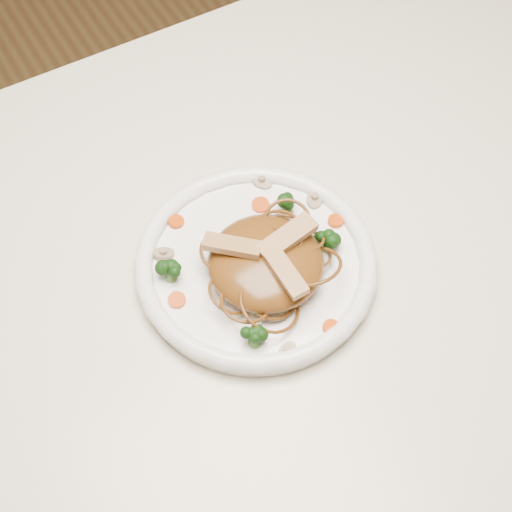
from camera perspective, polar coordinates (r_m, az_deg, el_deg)
ground at (r=1.51m, az=-0.40°, el=-16.13°), size 4.00×4.00×0.00m
table at (r=0.91m, az=-0.64°, el=-3.71°), size 1.20×0.80×0.75m
plate at (r=0.81m, az=0.00°, el=-0.86°), size 0.29×0.29×0.02m
noodle_mound at (r=0.79m, az=0.76°, el=-0.48°), size 0.16×0.16×0.04m
chicken_a at (r=0.77m, az=2.39°, el=1.44°), size 0.07×0.03×0.01m
chicken_b at (r=0.77m, az=-1.85°, el=0.81°), size 0.06×0.06×0.01m
chicken_c at (r=0.75m, az=2.33°, el=-1.30°), size 0.02×0.06×0.01m
broccoli_0 at (r=0.84m, az=2.46°, el=4.04°), size 0.02×0.02×0.03m
broccoli_1 at (r=0.79m, az=-6.64°, el=-1.12°), size 0.03×0.03×0.03m
broccoli_2 at (r=0.75m, az=-0.11°, el=-6.22°), size 0.03×0.03×0.03m
broccoli_3 at (r=0.81m, az=5.41°, el=1.24°), size 0.03×0.03×0.03m
carrot_0 at (r=0.85m, az=0.36°, el=3.96°), size 0.02×0.02×0.00m
carrot_1 at (r=0.78m, az=-6.12°, el=-3.39°), size 0.02×0.02×0.00m
carrot_2 at (r=0.84m, az=6.17°, el=2.71°), size 0.02×0.02×0.00m
carrot_3 at (r=0.84m, az=-6.19°, el=2.66°), size 0.02×0.02×0.00m
carrot_4 at (r=0.77m, az=5.82°, el=-5.50°), size 0.02×0.02×0.00m
mushroom_0 at (r=0.75m, az=2.41°, el=-7.38°), size 0.03×0.03×0.01m
mushroom_1 at (r=0.86m, az=4.54°, el=4.40°), size 0.04×0.04×0.01m
mushroom_2 at (r=0.82m, az=-7.14°, el=0.15°), size 0.03×0.03×0.01m
mushroom_3 at (r=0.87m, az=0.45°, el=5.78°), size 0.04×0.04×0.01m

